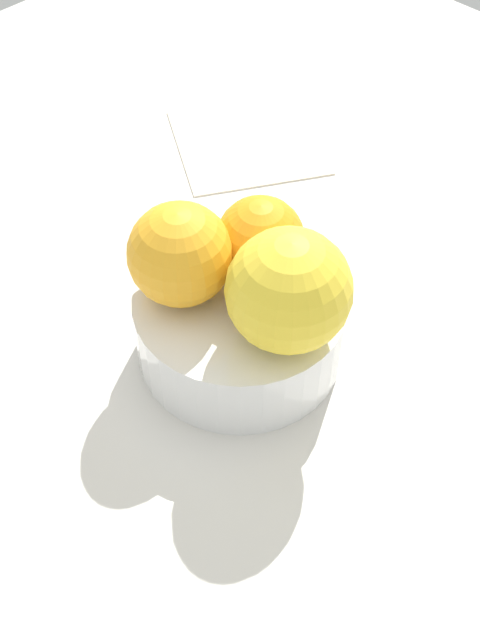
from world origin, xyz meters
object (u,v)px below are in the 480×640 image
object	(u,v)px
orange_in_bowl_1	(260,240)
folded_napkin	(248,141)
fruit_bowl	(240,326)
orange_in_bowl_0	(180,254)
orange_in_bowl_2	(288,291)

from	to	relation	value
orange_in_bowl_1	folded_napkin	world-z (taller)	orange_in_bowl_1
fruit_bowl	orange_in_bowl_0	distance (cm)	7.61
fruit_bowl	orange_in_bowl_1	size ratio (longest dim) A/B	2.43
fruit_bowl	orange_in_bowl_0	xyz separation A→B (cm)	(3.28, 2.28, 6.48)
orange_in_bowl_0	orange_in_bowl_1	world-z (taller)	orange_in_bowl_0
fruit_bowl	folded_napkin	world-z (taller)	fruit_bowl
fruit_bowl	folded_napkin	distance (cm)	25.24
fruit_bowl	orange_in_bowl_2	bearing A→B (deg)	178.88
orange_in_bowl_2	folded_napkin	xyz separation A→B (cm)	(21.47, -18.39, -9.51)
fruit_bowl	orange_in_bowl_0	size ratio (longest dim) A/B	2.10
orange_in_bowl_0	fruit_bowl	bearing A→B (deg)	-145.24
orange_in_bowl_0	orange_in_bowl_2	distance (cm)	7.88
folded_napkin	orange_in_bowl_1	bearing A→B (deg)	136.49
orange_in_bowl_0	folded_napkin	distance (cm)	26.43
orange_in_bowl_0	orange_in_bowl_1	xyz separation A→B (cm)	(-2.44, -5.06, -0.48)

